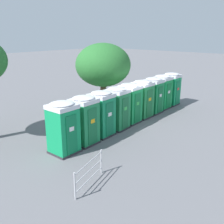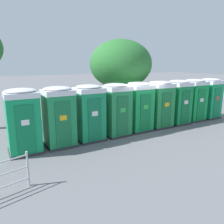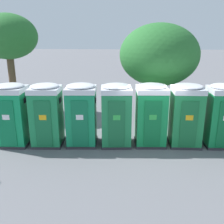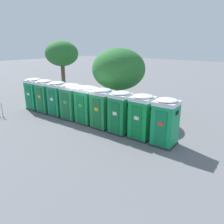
% 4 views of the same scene
% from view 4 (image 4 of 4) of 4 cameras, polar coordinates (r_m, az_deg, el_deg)
% --- Properties ---
extents(ground_plane, '(120.00, 120.00, 0.00)m').
position_cam_4_polar(ground_plane, '(15.23, -5.85, -2.47)').
color(ground_plane, slate).
extents(portapotty_0, '(1.27, 1.24, 2.54)m').
position_cam_4_polar(portapotty_0, '(18.81, -19.51, 4.54)').
color(portapotty_0, '#2D2D33').
rests_on(portapotty_0, ground).
extents(portapotty_1, '(1.26, 1.26, 2.54)m').
position_cam_4_polar(portapotty_1, '(17.68, -16.94, 4.01)').
color(portapotty_1, '#2D2D33').
rests_on(portapotty_1, ground).
extents(portapotty_2, '(1.27, 1.27, 2.54)m').
position_cam_4_polar(portapotty_2, '(16.63, -13.90, 3.43)').
color(portapotty_2, '#2D2D33').
rests_on(portapotty_2, ground).
extents(portapotty_3, '(1.31, 1.29, 2.54)m').
position_cam_4_polar(portapotty_3, '(15.59, -10.62, 2.72)').
color(portapotty_3, '#2D2D33').
rests_on(portapotty_3, ground).
extents(portapotty_4, '(1.29, 1.26, 2.54)m').
position_cam_4_polar(portapotty_4, '(14.66, -6.71, 1.96)').
color(portapotty_4, '#2D2D33').
rests_on(portapotty_4, ground).
extents(portapotty_5, '(1.25, 1.22, 2.54)m').
position_cam_4_polar(portapotty_5, '(13.74, -2.52, 1.01)').
color(portapotty_5, '#2D2D33').
rests_on(portapotty_5, ground).
extents(portapotty_6, '(1.19, 1.23, 2.54)m').
position_cam_4_polar(portapotty_6, '(12.92, 2.27, -0.07)').
color(portapotty_6, '#2D2D33').
rests_on(portapotty_6, ground).
extents(portapotty_7, '(1.24, 1.22, 2.54)m').
position_cam_4_polar(portapotty_7, '(12.28, 7.83, -1.18)').
color(portapotty_7, '#2D2D33').
rests_on(portapotty_7, ground).
extents(portapotty_8, '(1.25, 1.26, 2.54)m').
position_cam_4_polar(portapotty_8, '(11.66, 13.73, -2.55)').
color(portapotty_8, '#2D2D33').
rests_on(portapotty_8, ground).
extents(street_tree_0, '(3.17, 3.17, 5.44)m').
position_cam_4_polar(street_tree_0, '(22.46, -12.98, 14.53)').
color(street_tree_0, brown).
rests_on(street_tree_0, ground).
extents(street_tree_1, '(3.82, 3.82, 4.90)m').
position_cam_4_polar(street_tree_1, '(15.97, 1.74, 11.04)').
color(street_tree_1, brown).
rests_on(street_tree_1, ground).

